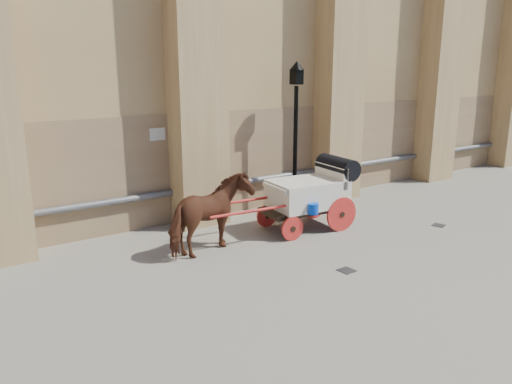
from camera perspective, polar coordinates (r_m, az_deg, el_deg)
ground at (r=11.65m, az=6.47°, el=-7.17°), size 90.00×90.00×0.00m
horse at (r=11.50m, az=-5.19°, el=-2.66°), size 2.33×1.55×1.81m
carriage at (r=13.29m, az=6.41°, el=0.09°), size 4.34×1.58×1.86m
street_lamp at (r=14.62m, az=4.54°, el=6.73°), size 0.41×0.41×4.36m
drain_grate_near at (r=10.91m, az=10.32°, el=-8.81°), size 0.34×0.34×0.01m
drain_grate_far at (r=14.50m, az=20.15°, el=-3.59°), size 0.41×0.41×0.01m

